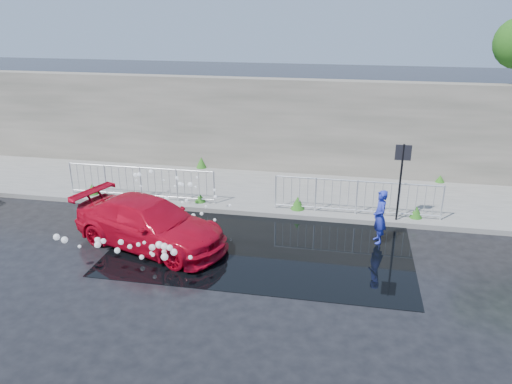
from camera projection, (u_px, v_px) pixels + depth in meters
The scene contains 12 objects.
ground at pixel (237, 261), 12.90m from camera, with size 90.00×90.00×0.00m, color black.
pavement at pixel (268, 191), 17.46m from camera, with size 30.00×4.00×0.15m, color slate.
curb at pixel (258, 213), 15.62m from camera, with size 30.00×0.25×0.16m, color slate.
retaining_wall at pixel (278, 126), 18.83m from camera, with size 30.00×0.60×3.50m, color #565348.
puddle at pixel (262, 245), 13.73m from camera, with size 8.00×5.00×0.01m, color black.
sign_post at pixel (401, 170), 14.39m from camera, with size 0.45×0.06×2.50m.
railing_left at pixel (141, 182), 16.42m from camera, with size 5.05×0.05×1.10m.
railing_right at pixel (357, 196), 15.18m from camera, with size 5.05×0.05×1.10m.
weeds at pixel (256, 188), 16.97m from camera, with size 12.17×3.93×0.43m.
water_spray at pixel (156, 221), 13.53m from camera, with size 3.59×5.62×1.01m.
red_car at pixel (150, 224), 13.50m from camera, with size 1.82×4.47×1.30m, color #B1071C.
person at pixel (380, 217), 13.64m from camera, with size 0.56×0.37×1.53m, color #212DA9.
Camera 1 is at (2.65, -11.13, 6.24)m, focal length 35.00 mm.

